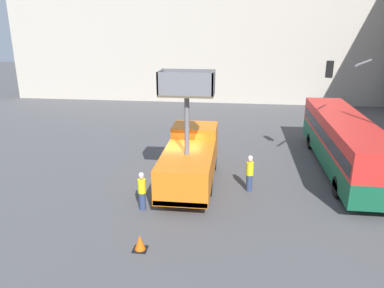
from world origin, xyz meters
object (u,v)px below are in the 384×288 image
Objects in this scene: traffic_light_pole at (370,100)px; road_worker_directing at (250,173)px; utility_truck at (190,158)px; traffic_cone_near_truck at (140,243)px; road_worker_near_truck at (142,191)px; city_bus at (343,140)px.

traffic_light_pole is 7.38m from road_worker_directing.
traffic_light_pole reaches higher than utility_truck.
traffic_cone_near_truck is (-1.15, -6.38, -1.22)m from utility_truck.
road_worker_near_truck is 5.68m from road_worker_directing.
road_worker_near_truck reaches higher than traffic_cone_near_truck.
road_worker_directing reaches higher than traffic_cone_near_truck.
traffic_cone_near_truck is at bearing 153.32° from city_bus.
utility_truck is 9.88m from traffic_light_pole.
city_bus is 3.09m from traffic_light_pole.
city_bus is at bearing 20.09° from utility_truck.
utility_truck reaches higher than road_worker_near_truck.
traffic_light_pole is 10.67× the size of traffic_cone_near_truck.
city_bus reaches higher than road_worker_directing.
city_bus is 1.84× the size of traffic_light_pole.
road_worker_near_truck is (-1.86, -3.14, -0.58)m from utility_truck.
utility_truck is 3.60× the size of road_worker_directing.
road_worker_directing is (-5.47, -3.63, -0.87)m from city_bus.
traffic_cone_near_truck is (-10.42, -8.09, -4.21)m from traffic_light_pole.
city_bus is 6.36× the size of road_worker_directing.
traffic_light_pole reaches higher than road_worker_directing.
traffic_light_pole is 3.60× the size of road_worker_near_truck.
road_worker_near_truck is at bearing -120.69° from utility_truck.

